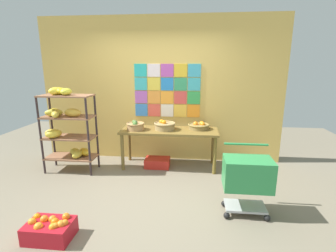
{
  "coord_description": "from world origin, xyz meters",
  "views": [
    {
      "loc": [
        0.67,
        -3.27,
        1.88
      ],
      "look_at": [
        0.23,
        0.92,
        0.85
      ],
      "focal_mm": 26.93,
      "sensor_mm": 36.0,
      "label": 1
    }
  ],
  "objects_px": {
    "produce_crate_under_table": "(157,163)",
    "shopping_cart": "(247,176)",
    "banana_shelf_unit": "(65,123)",
    "display_table": "(169,134)",
    "orange_crate_foreground": "(50,229)",
    "fruit_basket_left": "(165,126)",
    "fruit_basket_right": "(199,126)",
    "fruit_basket_back_right": "(135,126)"
  },
  "relations": [
    {
      "from": "produce_crate_under_table",
      "to": "shopping_cart",
      "type": "relative_size",
      "value": 0.52
    },
    {
      "from": "banana_shelf_unit",
      "to": "shopping_cart",
      "type": "bearing_deg",
      "value": -20.15
    },
    {
      "from": "display_table",
      "to": "banana_shelf_unit",
      "type": "bearing_deg",
      "value": -168.27
    },
    {
      "from": "banana_shelf_unit",
      "to": "produce_crate_under_table",
      "type": "height_order",
      "value": "banana_shelf_unit"
    },
    {
      "from": "orange_crate_foreground",
      "to": "shopping_cart",
      "type": "height_order",
      "value": "shopping_cart"
    },
    {
      "from": "banana_shelf_unit",
      "to": "shopping_cart",
      "type": "distance_m",
      "value": 3.12
    },
    {
      "from": "banana_shelf_unit",
      "to": "fruit_basket_left",
      "type": "xyz_separation_m",
      "value": [
        1.7,
        0.37,
        -0.09
      ]
    },
    {
      "from": "orange_crate_foreground",
      "to": "shopping_cart",
      "type": "xyz_separation_m",
      "value": [
        2.23,
        0.73,
        0.41
      ]
    },
    {
      "from": "banana_shelf_unit",
      "to": "produce_crate_under_table",
      "type": "xyz_separation_m",
      "value": [
        1.57,
        0.33,
        -0.8
      ]
    },
    {
      "from": "banana_shelf_unit",
      "to": "fruit_basket_left",
      "type": "distance_m",
      "value": 1.74
    },
    {
      "from": "produce_crate_under_table",
      "to": "shopping_cart",
      "type": "distance_m",
      "value": 1.99
    },
    {
      "from": "fruit_basket_left",
      "to": "orange_crate_foreground",
      "type": "bearing_deg",
      "value": -115.14
    },
    {
      "from": "orange_crate_foreground",
      "to": "shopping_cart",
      "type": "relative_size",
      "value": 0.56
    },
    {
      "from": "fruit_basket_right",
      "to": "display_table",
      "type": "bearing_deg",
      "value": -167.82
    },
    {
      "from": "orange_crate_foreground",
      "to": "display_table",
      "type": "bearing_deg",
      "value": 63.08
    },
    {
      "from": "fruit_basket_back_right",
      "to": "orange_crate_foreground",
      "type": "bearing_deg",
      "value": -103.17
    },
    {
      "from": "fruit_basket_left",
      "to": "fruit_basket_right",
      "type": "bearing_deg",
      "value": 10.5
    },
    {
      "from": "fruit_basket_left",
      "to": "display_table",
      "type": "bearing_deg",
      "value": -0.73
    },
    {
      "from": "display_table",
      "to": "shopping_cart",
      "type": "distance_m",
      "value": 1.83
    },
    {
      "from": "banana_shelf_unit",
      "to": "fruit_basket_back_right",
      "type": "distance_m",
      "value": 1.21
    },
    {
      "from": "display_table",
      "to": "fruit_basket_right",
      "type": "bearing_deg",
      "value": 12.18
    },
    {
      "from": "display_table",
      "to": "produce_crate_under_table",
      "type": "xyz_separation_m",
      "value": [
        -0.22,
        -0.04,
        -0.55
      ]
    },
    {
      "from": "display_table",
      "to": "orange_crate_foreground",
      "type": "distance_m",
      "value": 2.48
    },
    {
      "from": "display_table",
      "to": "produce_crate_under_table",
      "type": "distance_m",
      "value": 0.59
    },
    {
      "from": "fruit_basket_right",
      "to": "produce_crate_under_table",
      "type": "bearing_deg",
      "value": -168.24
    },
    {
      "from": "fruit_basket_back_right",
      "to": "orange_crate_foreground",
      "type": "xyz_separation_m",
      "value": [
        -0.49,
        -2.09,
        -0.68
      ]
    },
    {
      "from": "orange_crate_foreground",
      "to": "shopping_cart",
      "type": "bearing_deg",
      "value": 18.04
    },
    {
      "from": "fruit_basket_back_right",
      "to": "orange_crate_foreground",
      "type": "relative_size",
      "value": 0.66
    },
    {
      "from": "orange_crate_foreground",
      "to": "banana_shelf_unit",
      "type": "bearing_deg",
      "value": 110.87
    },
    {
      "from": "banana_shelf_unit",
      "to": "shopping_cart",
      "type": "height_order",
      "value": "banana_shelf_unit"
    },
    {
      "from": "produce_crate_under_table",
      "to": "display_table",
      "type": "bearing_deg",
      "value": 10.7
    },
    {
      "from": "shopping_cart",
      "to": "fruit_basket_right",
      "type": "bearing_deg",
      "value": 116.52
    },
    {
      "from": "display_table",
      "to": "shopping_cart",
      "type": "xyz_separation_m",
      "value": [
        1.13,
        -1.44,
        -0.11
      ]
    },
    {
      "from": "fruit_basket_right",
      "to": "shopping_cart",
      "type": "bearing_deg",
      "value": -69.16
    },
    {
      "from": "fruit_basket_right",
      "to": "shopping_cart",
      "type": "distance_m",
      "value": 1.68
    },
    {
      "from": "fruit_basket_right",
      "to": "fruit_basket_left",
      "type": "relative_size",
      "value": 1.0
    },
    {
      "from": "fruit_basket_left",
      "to": "orange_crate_foreground",
      "type": "height_order",
      "value": "fruit_basket_left"
    },
    {
      "from": "produce_crate_under_table",
      "to": "banana_shelf_unit",
      "type": "bearing_deg",
      "value": -168.12
    },
    {
      "from": "fruit_basket_back_right",
      "to": "fruit_basket_left",
      "type": "height_order",
      "value": "fruit_basket_left"
    },
    {
      "from": "shopping_cart",
      "to": "orange_crate_foreground",
      "type": "bearing_deg",
      "value": -156.28
    },
    {
      "from": "fruit_basket_right",
      "to": "shopping_cart",
      "type": "relative_size",
      "value": 0.45
    },
    {
      "from": "fruit_basket_right",
      "to": "shopping_cart",
      "type": "height_order",
      "value": "shopping_cart"
    }
  ]
}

